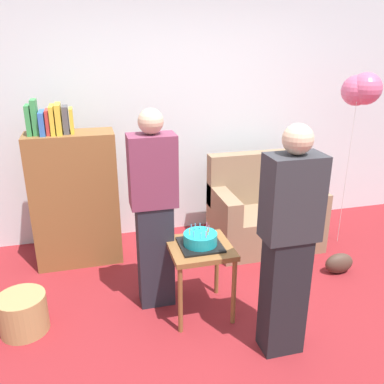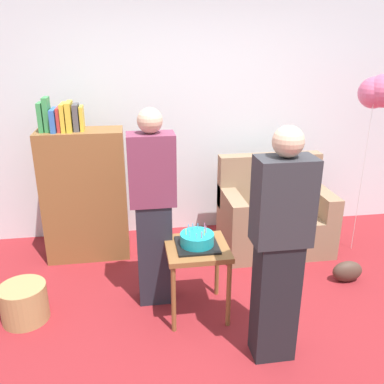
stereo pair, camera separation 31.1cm
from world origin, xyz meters
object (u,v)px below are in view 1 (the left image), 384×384
bookshelf (75,197)px  balloon_bunch (361,90)px  person_holding_cake (288,244)px  handbag (339,263)px  wicker_basket (23,313)px  birthday_cake (200,240)px  couch (263,213)px  person_blowing_candles (154,211)px  side_table (200,256)px

bookshelf → balloon_bunch: (2.83, -0.23, 0.94)m
person_holding_cake → handbag: size_ratio=5.82×
bookshelf → wicker_basket: bearing=-113.0°
bookshelf → wicker_basket: (-0.42, -0.99, -0.53)m
person_holding_cake → balloon_bunch: (1.45, 1.42, 0.79)m
birthday_cake → couch: bearing=45.4°
person_holding_cake → balloon_bunch: size_ratio=0.91×
person_blowing_candles → wicker_basket: bearing=168.0°
couch → person_blowing_candles: person_blowing_candles is taller
couch → birthday_cake: 1.44m
wicker_basket → balloon_bunch: size_ratio=0.20×
person_blowing_candles → handbag: (1.75, 0.00, -0.73)m
person_holding_cake → wicker_basket: 2.04m
couch → bookshelf: (-1.92, 0.10, 0.34)m
side_table → birthday_cake: 0.14m
person_blowing_candles → person_holding_cake: size_ratio=1.00×
birthday_cake → person_holding_cake: bearing=-51.3°
handbag → bookshelf: bearing=159.8°
couch → bookshelf: bearing=177.0°
handbag → person_blowing_candles: bearing=-180.0°
birthday_cake → balloon_bunch: balloon_bunch is taller
couch → balloon_bunch: size_ratio=0.61×
person_blowing_candles → side_table: bearing=-53.9°
couch → wicker_basket: (-2.34, -0.89, -0.19)m
couch → birthday_cake: size_ratio=3.44×
person_holding_cake → wicker_basket: bearing=-9.6°
birthday_cake → person_blowing_candles: size_ratio=0.20×
side_table → handbag: 1.51m
bookshelf → handbag: 2.60m
wicker_basket → handbag: wicker_basket is taller
side_table → person_holding_cake: 0.78m
birthday_cake → person_holding_cake: size_ratio=0.20×
person_holding_cake → couch: bearing=-98.8°
birthday_cake → wicker_basket: size_ratio=0.89×
birthday_cake → balloon_bunch: (1.89, 0.87, 0.98)m
birthday_cake → wicker_basket: (-1.36, 0.11, -0.50)m
birthday_cake → person_holding_cake: 0.73m
couch → bookshelf: bookshelf is taller
birthday_cake → person_holding_cake: person_holding_cake is taller
side_table → person_blowing_candles: (-0.32, 0.23, 0.33)m
bookshelf → wicker_basket: bookshelf is taller
bookshelf → person_holding_cake: size_ratio=0.99×
bookshelf → wicker_basket: 1.20m
bookshelf → handbag: size_ratio=5.74×
bookshelf → person_holding_cake: bearing=-50.2°
person_blowing_candles → person_holding_cake: bearing=-64.1°
side_table → bookshelf: bearing=130.4°
couch → handbag: bearing=-59.9°
couch → person_blowing_candles: (-1.30, -0.78, 0.49)m
bookshelf → birthday_cake: size_ratio=5.02×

